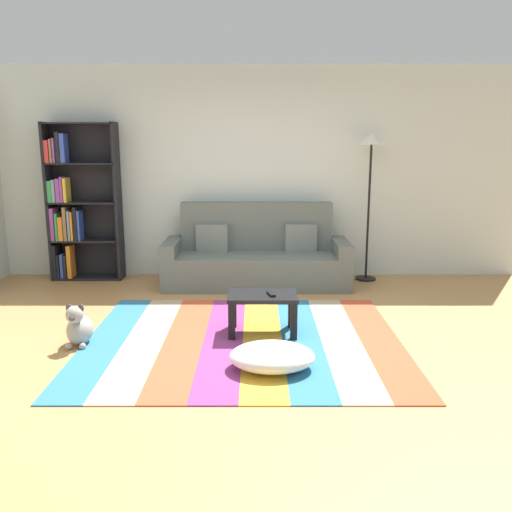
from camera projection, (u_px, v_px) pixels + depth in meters
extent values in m
plane|color=#B27F4C|center=(261.00, 343.00, 4.76)|extent=(14.00, 14.00, 0.00)
cube|color=silver|center=(260.00, 173.00, 6.97)|extent=(6.80, 0.10, 2.70)
cube|color=teal|center=(107.00, 340.00, 4.81)|extent=(0.35, 2.45, 0.01)
cube|color=tan|center=(146.00, 340.00, 4.81)|extent=(0.35, 2.45, 0.01)
cube|color=#C64C2D|center=(185.00, 340.00, 4.81)|extent=(0.35, 2.45, 0.01)
cube|color=#843370|center=(224.00, 340.00, 4.81)|extent=(0.35, 2.45, 0.01)
cube|color=gold|center=(263.00, 340.00, 4.81)|extent=(0.35, 2.45, 0.01)
cube|color=teal|center=(302.00, 340.00, 4.81)|extent=(0.35, 2.45, 0.01)
cube|color=tan|center=(341.00, 340.00, 4.81)|extent=(0.35, 2.45, 0.01)
cube|color=#C64C2D|center=(380.00, 340.00, 4.81)|extent=(0.35, 2.45, 0.01)
cube|color=#59605B|center=(257.00, 270.00, 6.62)|extent=(1.90, 0.80, 0.40)
cube|color=#59605B|center=(257.00, 226.00, 6.81)|extent=(1.90, 0.20, 0.60)
cube|color=#59605B|center=(172.00, 263.00, 6.60)|extent=(0.18, 0.80, 0.56)
cube|color=#59605B|center=(341.00, 263.00, 6.60)|extent=(0.18, 0.80, 0.56)
cube|color=slate|center=(213.00, 238.00, 6.72)|extent=(0.42, 0.19, 0.36)
cube|color=slate|center=(301.00, 238.00, 6.72)|extent=(0.42, 0.19, 0.36)
cube|color=black|center=(51.00, 202.00, 6.80)|extent=(0.04, 0.28, 1.99)
cube|color=black|center=(119.00, 202.00, 6.80)|extent=(0.04, 0.28, 1.99)
cube|color=black|center=(88.00, 201.00, 6.93)|extent=(0.90, 0.01, 1.99)
cube|color=black|center=(90.00, 277.00, 7.00)|extent=(0.86, 0.28, 0.02)
cube|color=black|center=(87.00, 240.00, 6.90)|extent=(0.86, 0.28, 0.02)
cube|color=black|center=(85.00, 202.00, 6.80)|extent=(0.86, 0.28, 0.02)
cube|color=black|center=(82.00, 163.00, 6.70)|extent=(0.86, 0.28, 0.02)
cube|color=black|center=(79.00, 123.00, 6.59)|extent=(0.86, 0.28, 0.02)
cube|color=black|center=(58.00, 260.00, 6.95)|extent=(0.04, 0.25, 0.43)
cube|color=black|center=(60.00, 266.00, 6.93)|extent=(0.03, 0.18, 0.30)
cube|color=#334CB2|center=(64.00, 265.00, 6.93)|extent=(0.04, 0.18, 0.31)
cube|color=black|center=(68.00, 265.00, 6.96)|extent=(0.03, 0.24, 0.30)
cube|color=orange|center=(71.00, 261.00, 6.92)|extent=(0.05, 0.19, 0.42)
cube|color=purple|center=(55.00, 224.00, 6.84)|extent=(0.05, 0.23, 0.41)
cube|color=green|center=(60.00, 226.00, 6.86)|extent=(0.03, 0.25, 0.35)
cube|color=orange|center=(64.00, 228.00, 6.86)|extent=(0.05, 0.25, 0.30)
cube|color=#8C6647|center=(68.00, 223.00, 6.85)|extent=(0.04, 0.25, 0.43)
cube|color=#668C99|center=(71.00, 225.00, 6.83)|extent=(0.03, 0.21, 0.38)
cube|color=orange|center=(74.00, 226.00, 6.82)|extent=(0.03, 0.17, 0.37)
cube|color=black|center=(78.00, 223.00, 6.83)|extent=(0.04, 0.21, 0.43)
cube|color=#334CB2|center=(81.00, 225.00, 6.82)|extent=(0.03, 0.19, 0.38)
cube|color=green|center=(52.00, 191.00, 6.73)|extent=(0.05, 0.18, 0.27)
cube|color=#668C99|center=(56.00, 191.00, 6.74)|extent=(0.04, 0.21, 0.28)
cube|color=purple|center=(60.00, 190.00, 6.72)|extent=(0.05, 0.16, 0.30)
cube|color=purple|center=(63.00, 189.00, 6.72)|extent=(0.03, 0.17, 0.32)
cube|color=gold|center=(67.00, 190.00, 6.73)|extent=(0.04, 0.20, 0.30)
cube|color=red|center=(50.00, 151.00, 6.65)|extent=(0.05, 0.24, 0.27)
cube|color=#8C6647|center=(53.00, 151.00, 6.64)|extent=(0.03, 0.20, 0.29)
cube|color=purple|center=(56.00, 150.00, 6.62)|extent=(0.03, 0.17, 0.30)
cube|color=black|center=(60.00, 148.00, 6.63)|extent=(0.05, 0.20, 0.37)
cube|color=#334CB2|center=(64.00, 148.00, 6.61)|extent=(0.05, 0.17, 0.36)
cube|color=black|center=(263.00, 296.00, 4.91)|extent=(0.64, 0.41, 0.04)
cube|color=black|center=(232.00, 321.00, 4.79)|extent=(0.06, 0.06, 0.34)
cube|color=black|center=(294.00, 321.00, 4.79)|extent=(0.06, 0.06, 0.34)
cube|color=black|center=(234.00, 310.00, 5.11)|extent=(0.06, 0.06, 0.34)
cube|color=black|center=(292.00, 310.00, 5.11)|extent=(0.06, 0.06, 0.34)
ellipsoid|color=white|center=(272.00, 357.00, 4.18)|extent=(0.67, 0.52, 0.20)
ellipsoid|color=#9E998E|center=(80.00, 330.00, 4.71)|extent=(0.22, 0.30, 0.26)
sphere|color=#9E998E|center=(75.00, 315.00, 4.57)|extent=(0.15, 0.15, 0.15)
ellipsoid|color=#474440|center=(73.00, 318.00, 4.51)|extent=(0.06, 0.07, 0.05)
ellipsoid|color=#474440|center=(69.00, 308.00, 4.58)|extent=(0.05, 0.04, 0.08)
ellipsoid|color=#474440|center=(81.00, 308.00, 4.58)|extent=(0.05, 0.04, 0.08)
sphere|color=#9E998E|center=(69.00, 346.00, 4.60)|extent=(0.06, 0.06, 0.06)
sphere|color=#9E998E|center=(83.00, 346.00, 4.60)|extent=(0.06, 0.06, 0.06)
cylinder|color=black|center=(366.00, 279.00, 6.94)|extent=(0.26, 0.26, 0.02)
cylinder|color=black|center=(369.00, 213.00, 6.76)|extent=(0.03, 0.03, 1.69)
cone|color=white|center=(372.00, 139.00, 6.57)|extent=(0.32, 0.32, 0.14)
cube|color=black|center=(271.00, 294.00, 4.88)|extent=(0.08, 0.16, 0.02)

